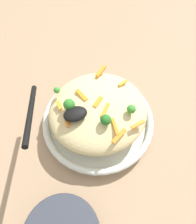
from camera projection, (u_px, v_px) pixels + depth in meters
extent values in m
plane|color=#9E7F60|center=(98.00, 124.00, 0.61)|extent=(2.40, 2.40, 0.00)
cylinder|color=silver|center=(98.00, 123.00, 0.60)|extent=(0.29, 0.29, 0.02)
torus|color=silver|center=(98.00, 119.00, 0.58)|extent=(0.31, 0.31, 0.02)
torus|color=black|center=(98.00, 119.00, 0.58)|extent=(0.30, 0.30, 0.00)
ellipsoid|color=#DBC689|center=(98.00, 111.00, 0.54)|extent=(0.26, 0.24, 0.08)
cube|color=orange|center=(99.00, 100.00, 0.50)|extent=(0.03, 0.03, 0.01)
cube|color=orange|center=(138.00, 124.00, 0.48)|extent=(0.04, 0.02, 0.01)
cube|color=orange|center=(82.00, 96.00, 0.51)|extent=(0.02, 0.04, 0.01)
cube|color=orange|center=(115.00, 127.00, 0.47)|extent=(0.01, 0.04, 0.01)
cube|color=orange|center=(105.00, 110.00, 0.49)|extent=(0.03, 0.04, 0.01)
cube|color=orange|center=(119.00, 136.00, 0.46)|extent=(0.04, 0.03, 0.01)
cube|color=orange|center=(59.00, 105.00, 0.50)|extent=(0.01, 0.03, 0.01)
cube|color=orange|center=(123.00, 83.00, 0.54)|extent=(0.03, 0.02, 0.01)
cube|color=orange|center=(101.00, 71.00, 0.56)|extent=(0.04, 0.03, 0.01)
cube|color=orange|center=(79.00, 111.00, 0.49)|extent=(0.03, 0.03, 0.01)
cube|color=orange|center=(67.00, 121.00, 0.48)|extent=(0.01, 0.03, 0.01)
cylinder|color=#377928|center=(57.00, 92.00, 0.52)|extent=(0.01, 0.01, 0.01)
sphere|color=#3D8E33|center=(57.00, 90.00, 0.52)|extent=(0.02, 0.02, 0.02)
cylinder|color=#296820|center=(70.00, 108.00, 0.50)|extent=(0.01, 0.01, 0.01)
sphere|color=#2D7A28|center=(69.00, 105.00, 0.48)|extent=(0.03, 0.03, 0.03)
cylinder|color=#377928|center=(131.00, 112.00, 0.49)|extent=(0.01, 0.01, 0.01)
sphere|color=#3D8E33|center=(131.00, 109.00, 0.48)|extent=(0.02, 0.02, 0.02)
cylinder|color=#205B1C|center=(104.00, 123.00, 0.47)|extent=(0.01, 0.01, 0.01)
sphere|color=#236B23|center=(104.00, 120.00, 0.46)|extent=(0.03, 0.03, 0.03)
ellipsoid|color=black|center=(75.00, 114.00, 0.47)|extent=(0.06, 0.04, 0.02)
cylinder|color=black|center=(30.00, 112.00, 0.44)|extent=(0.04, 0.19, 0.08)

